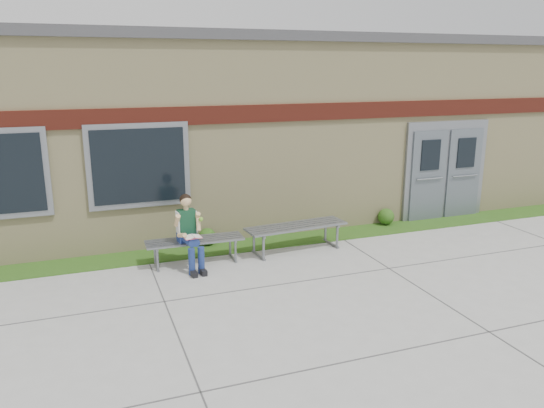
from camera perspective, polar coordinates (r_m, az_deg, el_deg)
name	(u,v)px	position (r m, az deg, el deg)	size (l,w,h in m)	color
ground	(353,287)	(8.90, 8.71, -8.80)	(80.00, 80.00, 0.00)	#9E9E99
grass_strip	(293,239)	(11.09, 2.25, -3.83)	(16.00, 0.80, 0.02)	#1E5015
school_building	(243,123)	(13.78, -3.10, 8.69)	(16.20, 6.22, 4.20)	beige
bench_left	(195,245)	(9.79, -8.28, -4.36)	(1.78, 0.53, 0.46)	slate
bench_right	(296,231)	(10.34, 2.61, -2.91)	(2.05, 0.75, 0.52)	slate
girl	(189,230)	(9.47, -8.89, -2.83)	(0.49, 0.80, 1.34)	navy
shrub_mid	(207,237)	(10.75, -6.98, -3.50)	(0.35, 0.35, 0.35)	#1E5015
shrub_east	(386,217)	(12.31, 12.16, -1.33)	(0.37, 0.37, 0.37)	#1E5015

